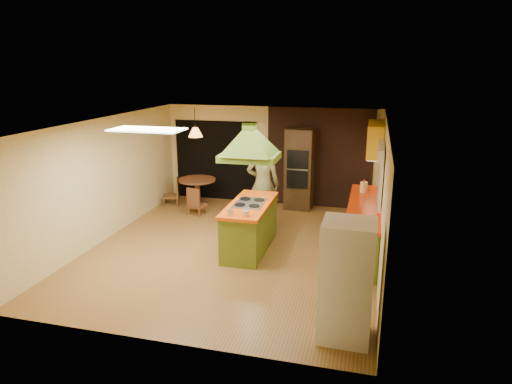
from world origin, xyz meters
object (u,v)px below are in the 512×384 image
(man, at_px, (263,184))
(wall_oven, at_px, (299,169))
(kitchen_island, at_px, (250,226))
(canister_large, at_px, (364,187))
(refrigerator, at_px, (346,281))
(dining_table, at_px, (197,187))

(man, xyz_separation_m, wall_oven, (0.54, 1.59, 0.02))
(kitchen_island, height_order, canister_large, canister_large)
(refrigerator, bearing_deg, canister_large, 89.26)
(refrigerator, bearing_deg, kitchen_island, 128.41)
(canister_large, bearing_deg, man, -176.43)
(dining_table, xyz_separation_m, canister_large, (4.15, -1.01, 0.54))
(kitchen_island, relative_size, canister_large, 8.38)
(refrigerator, xyz_separation_m, wall_oven, (-1.51, 5.47, 0.19))
(dining_table, bearing_deg, canister_large, -13.69)
(kitchen_island, relative_size, dining_table, 2.01)
(dining_table, height_order, canister_large, canister_large)
(wall_oven, bearing_deg, refrigerator, -72.68)
(wall_oven, relative_size, dining_table, 2.15)
(man, distance_m, canister_large, 2.15)
(dining_table, distance_m, canister_large, 4.31)
(refrigerator, distance_m, canister_large, 4.01)
(kitchen_island, xyz_separation_m, canister_large, (2.10, 1.43, 0.56))
(dining_table, bearing_deg, refrigerator, -51.01)
(man, xyz_separation_m, refrigerator, (2.06, -3.87, -0.17))
(kitchen_island, distance_m, dining_table, 3.19)
(kitchen_island, xyz_separation_m, wall_oven, (0.49, 2.89, 0.53))
(kitchen_island, bearing_deg, refrigerator, -52.74)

